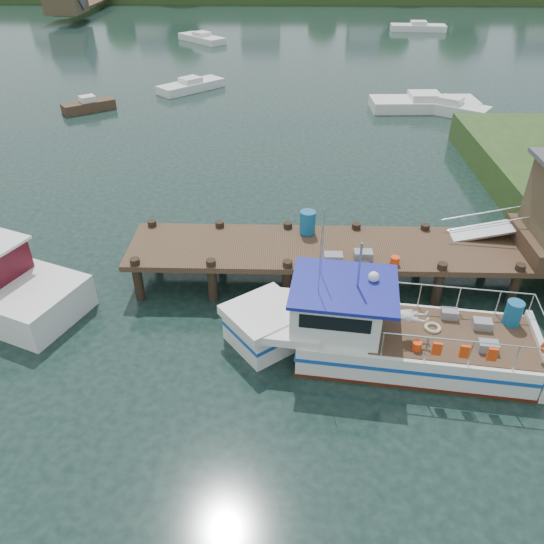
{
  "coord_description": "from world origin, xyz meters",
  "views": [
    {
      "loc": [
        -0.6,
        -15.75,
        10.85
      ],
      "look_at": [
        -1.0,
        -1.5,
        1.3
      ],
      "focal_mm": 35.0,
      "sensor_mm": 36.0,
      "label": 1
    }
  ],
  "objects_px": {
    "lobster_boat": "(374,332)",
    "moored_rowboat": "(89,105)",
    "moored_far": "(418,27)",
    "dock": "(497,227)",
    "moored_a": "(191,86)",
    "moored_b": "(450,108)",
    "moored_d": "(202,38)",
    "moored_c": "(424,103)"
  },
  "relations": [
    {
      "from": "moored_rowboat",
      "to": "moored_a",
      "type": "xyz_separation_m",
      "value": [
        6.09,
        5.28,
        -0.02
      ]
    },
    {
      "from": "moored_far",
      "to": "moored_d",
      "type": "height_order",
      "value": "moored_far"
    },
    {
      "from": "lobster_boat",
      "to": "moored_rowboat",
      "type": "bearing_deg",
      "value": 131.46
    },
    {
      "from": "lobster_boat",
      "to": "moored_d",
      "type": "distance_m",
      "value": 48.94
    },
    {
      "from": "moored_d",
      "to": "moored_a",
      "type": "bearing_deg",
      "value": -99.53
    },
    {
      "from": "dock",
      "to": "moored_a",
      "type": "xyz_separation_m",
      "value": [
        -14.35,
        24.94,
        -1.89
      ]
    },
    {
      "from": "lobster_boat",
      "to": "moored_rowboat",
      "type": "relative_size",
      "value": 2.73
    },
    {
      "from": "moored_far",
      "to": "moored_a",
      "type": "height_order",
      "value": "moored_far"
    },
    {
      "from": "moored_a",
      "to": "moored_far",
      "type": "bearing_deg",
      "value": 24.47
    },
    {
      "from": "dock",
      "to": "moored_a",
      "type": "relative_size",
      "value": 3.41
    },
    {
      "from": "moored_c",
      "to": "moored_d",
      "type": "distance_m",
      "value": 29.42
    },
    {
      "from": "moored_a",
      "to": "moored_c",
      "type": "height_order",
      "value": "moored_c"
    },
    {
      "from": "dock",
      "to": "moored_rowboat",
      "type": "bearing_deg",
      "value": 136.11
    },
    {
      "from": "moored_b",
      "to": "moored_c",
      "type": "relative_size",
      "value": 0.71
    },
    {
      "from": "lobster_boat",
      "to": "moored_a",
      "type": "relative_size",
      "value": 1.92
    },
    {
      "from": "lobster_boat",
      "to": "moored_b",
      "type": "relative_size",
      "value": 1.84
    },
    {
      "from": "moored_far",
      "to": "moored_d",
      "type": "xyz_separation_m",
      "value": [
        -23.95,
        -7.19,
        -0.02
      ]
    },
    {
      "from": "dock",
      "to": "lobster_boat",
      "type": "xyz_separation_m",
      "value": [
        -4.46,
        -3.86,
        -1.43
      ]
    },
    {
      "from": "moored_b",
      "to": "lobster_boat",
      "type": "bearing_deg",
      "value": -110.12
    },
    {
      "from": "moored_c",
      "to": "moored_d",
      "type": "xyz_separation_m",
      "value": [
        -18.26,
        23.07,
        -0.05
      ]
    },
    {
      "from": "moored_d",
      "to": "moored_b",
      "type": "bearing_deg",
      "value": -65.38
    },
    {
      "from": "moored_rowboat",
      "to": "moored_d",
      "type": "xyz_separation_m",
      "value": [
        4.32,
        24.01,
        -0.0
      ]
    },
    {
      "from": "moored_rowboat",
      "to": "moored_c",
      "type": "bearing_deg",
      "value": -3.9
    },
    {
      "from": "lobster_boat",
      "to": "moored_rowboat",
      "type": "distance_m",
      "value": 28.44
    },
    {
      "from": "moored_d",
      "to": "moored_c",
      "type": "bearing_deg",
      "value": -66.57
    },
    {
      "from": "lobster_boat",
      "to": "moored_c",
      "type": "distance_m",
      "value": 25.34
    },
    {
      "from": "moored_a",
      "to": "moored_c",
      "type": "relative_size",
      "value": 0.68
    },
    {
      "from": "dock",
      "to": "moored_a",
      "type": "distance_m",
      "value": 28.84
    },
    {
      "from": "moored_far",
      "to": "moored_c",
      "type": "height_order",
      "value": "moored_c"
    },
    {
      "from": "moored_b",
      "to": "moored_c",
      "type": "xyz_separation_m",
      "value": [
        -1.53,
        0.9,
        0.01
      ]
    },
    {
      "from": "lobster_boat",
      "to": "moored_far",
      "type": "height_order",
      "value": "lobster_boat"
    },
    {
      "from": "moored_far",
      "to": "moored_d",
      "type": "bearing_deg",
      "value": -174.09
    },
    {
      "from": "moored_b",
      "to": "moored_d",
      "type": "height_order",
      "value": "moored_b"
    },
    {
      "from": "lobster_boat",
      "to": "moored_far",
      "type": "distance_m",
      "value": 56.09
    },
    {
      "from": "dock",
      "to": "moored_d",
      "type": "distance_m",
      "value": 46.59
    },
    {
      "from": "moored_c",
      "to": "dock",
      "type": "bearing_deg",
      "value": -88.62
    },
    {
      "from": "lobster_boat",
      "to": "moored_c",
      "type": "relative_size",
      "value": 1.3
    },
    {
      "from": "lobster_boat",
      "to": "dock",
      "type": "bearing_deg",
      "value": 48.13
    },
    {
      "from": "moored_rowboat",
      "to": "moored_a",
      "type": "distance_m",
      "value": 8.06
    },
    {
      "from": "dock",
      "to": "moored_b",
      "type": "relative_size",
      "value": 3.27
    },
    {
      "from": "moored_rowboat",
      "to": "dock",
      "type": "bearing_deg",
      "value": -50.17
    },
    {
      "from": "moored_a",
      "to": "moored_c",
      "type": "xyz_separation_m",
      "value": [
        16.49,
        -4.34,
        0.06
      ]
    }
  ]
}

